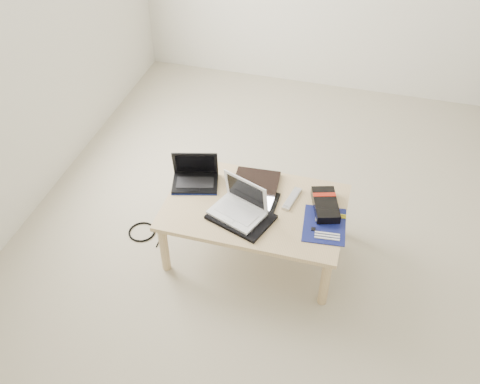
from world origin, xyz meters
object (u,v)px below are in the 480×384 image
(netbook, at_px, (195,177))
(gpu_box, at_px, (325,205))
(coffee_table, at_px, (255,211))
(white_laptop, at_px, (240,206))

(netbook, height_order, gpu_box, netbook)
(coffee_table, relative_size, netbook, 3.31)
(coffee_table, bearing_deg, white_laptop, -127.68)
(netbook, distance_m, white_laptop, 0.41)
(white_laptop, height_order, gpu_box, white_laptop)
(coffee_table, xyz_separation_m, white_laptop, (-0.07, -0.09, 0.11))
(coffee_table, height_order, gpu_box, gpu_box)
(netbook, relative_size, gpu_box, 1.08)
(netbook, xyz_separation_m, gpu_box, (0.84, -0.02, -0.01))
(coffee_table, relative_size, white_laptop, 3.03)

